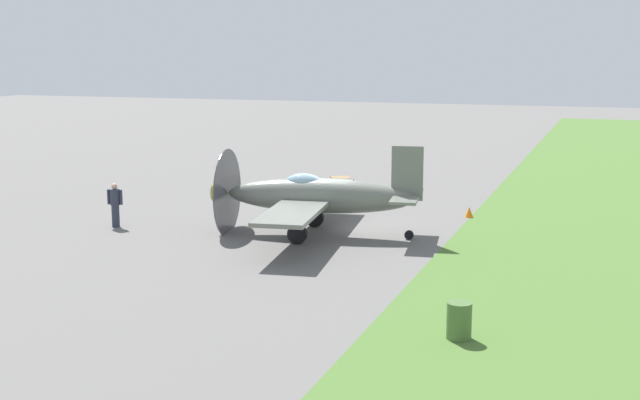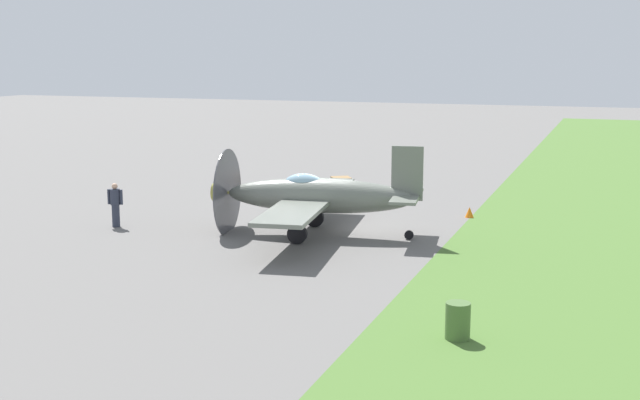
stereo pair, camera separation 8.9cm
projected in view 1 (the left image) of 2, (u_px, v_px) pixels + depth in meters
The scene contains 7 objects.
ground_plane at pixel (327, 229), 32.43m from camera, with size 160.00×160.00×0.00m, color #605E5B.
grass_verge at pixel (608, 250), 28.98m from camera, with size 120.00×11.00×0.01m, color #476B2D.
airplane_lead at pixel (316, 196), 31.00m from camera, with size 10.15×8.07×3.59m.
ground_crew_chief at pixel (115, 204), 32.61m from camera, with size 0.38×0.62×1.73m.
fuel_drum at pixel (459, 321), 19.90m from camera, with size 0.60×0.60×0.90m, color #476633.
supply_crate at pixel (341, 183), 41.51m from camera, with size 0.90×0.90×0.64m, color olive.
runway_marker_cone at pixel (469, 212), 34.62m from camera, with size 0.36×0.36×0.44m, color orange.
Camera 1 is at (-29.96, -10.46, 6.77)m, focal length 46.83 mm.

